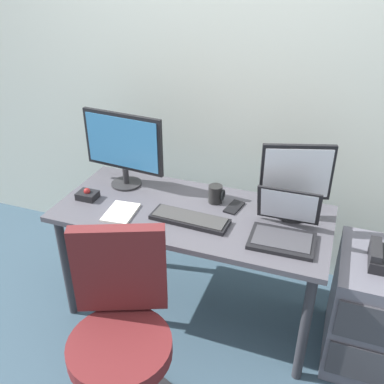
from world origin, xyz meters
name	(u,v)px	position (x,y,z in m)	size (l,w,h in m)	color
ground_plane	(192,309)	(0.00, 0.00, 0.00)	(8.00, 8.00, 0.00)	#334A59
back_wall	(231,54)	(0.00, 0.68, 1.40)	(6.00, 0.10, 2.80)	silver
desk	(192,224)	(0.00, 0.00, 0.62)	(1.47, 0.65, 0.71)	#48474E
file_cabinet	(373,310)	(0.99, 0.01, 0.31)	(0.42, 0.53, 0.62)	#585863
office_chair	(122,344)	(-0.06, -0.72, 0.43)	(0.53, 0.55, 0.95)	black
monitor_main	(123,146)	(-0.48, 0.15, 0.96)	(0.50, 0.18, 0.44)	#262628
monitor_side	(296,178)	(0.51, 0.15, 0.92)	(0.35, 0.18, 0.40)	#262628
keyboard	(190,219)	(0.02, -0.09, 0.72)	(0.42, 0.15, 0.03)	black
laptop	(284,228)	(0.50, -0.06, 0.76)	(0.32, 0.30, 0.23)	black
trackball_mouse	(88,195)	(-0.60, -0.07, 0.73)	(0.11, 0.09, 0.07)	black
coffee_mug	(216,194)	(0.09, 0.14, 0.76)	(0.09, 0.08, 0.10)	black
paper_notepad	(121,212)	(-0.35, -0.15, 0.71)	(0.15, 0.21, 0.01)	white
cell_phone	(234,207)	(0.20, 0.11, 0.71)	(0.07, 0.14, 0.01)	black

